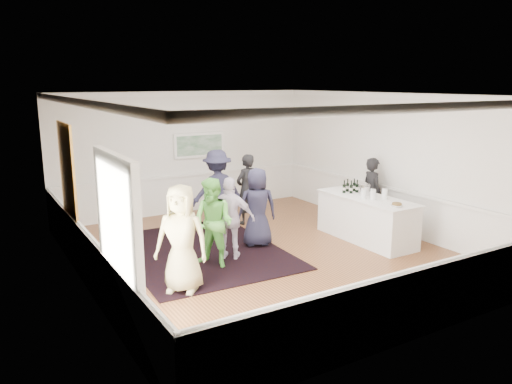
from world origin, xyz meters
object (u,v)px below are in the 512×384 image
guest_navy (257,207)px  ice_bucket (364,190)px  guest_green (213,223)px  guest_dark_b (246,189)px  serving_table (366,218)px  guest_tan (181,239)px  guest_lilac (230,219)px  guest_dark_a (217,190)px  bartender (372,193)px  nut_bowl (397,205)px

guest_navy → ice_bucket: 2.45m
guest_green → guest_dark_b: guest_dark_b is taller
serving_table → guest_tan: (-4.55, -0.48, 0.42)m
guest_lilac → guest_navy: 0.98m
serving_table → guest_navy: guest_navy is taller
guest_lilac → ice_bucket: size_ratio=6.32×
serving_table → guest_tan: size_ratio=1.32×
guest_dark_b → guest_navy: (-0.65, -1.60, -0.02)m
guest_dark_a → bartender: bearing=154.1°
guest_navy → guest_dark_b: bearing=-93.8°
guest_navy → nut_bowl: (2.16, -1.86, 0.17)m
guest_green → ice_bucket: guest_green is taller
bartender → guest_navy: (-3.04, 0.25, -0.01)m
serving_table → guest_lilac: bearing=171.4°
guest_lilac → guest_tan: bearing=71.0°
guest_navy → nut_bowl: bearing=157.6°
nut_bowl → guest_green: bearing=160.7°
guest_dark_a → guest_navy: bearing=99.6°
guest_dark_a → nut_bowl: size_ratio=8.13×
ice_bucket → guest_dark_b: bearing=125.6°
nut_bowl → guest_lilac: bearing=154.9°
guest_green → ice_bucket: bearing=57.2°
guest_dark_b → nut_bowl: 3.77m
bartender → guest_navy: 3.05m
guest_green → guest_dark_b: (1.99, 2.23, 0.01)m
nut_bowl → guest_dark_a: bearing=124.5°
bartender → serving_table: bearing=140.2°
guest_tan → guest_dark_a: 3.62m
guest_dark_b → ice_bucket: 2.88m
ice_bucket → guest_tan: bearing=-172.0°
guest_lilac → ice_bucket: bearing=-148.5°
guest_lilac → nut_bowl: (3.04, -1.42, 0.19)m
guest_green → ice_bucket: 3.67m
guest_lilac → guest_dark_a: (0.70, 1.98, 0.13)m
serving_table → guest_tan: 4.59m
guest_lilac → guest_dark_b: size_ratio=0.95×
guest_green → guest_navy: (1.34, 0.64, -0.01)m
ice_bucket → nut_bowl: 1.13m
serving_table → bartender: bearing=40.3°
bartender → guest_green: (-4.38, -0.39, 0.00)m
guest_lilac → bartender: bearing=-140.3°
nut_bowl → serving_table: bearing=84.1°
guest_tan → guest_dark_a: guest_dark_a is taller
bartender → guest_tan: 5.45m
serving_table → guest_navy: bearing=158.0°
serving_table → guest_green: (-3.60, 0.28, 0.36)m
bartender → guest_dark_b: guest_dark_b is taller
nut_bowl → bartender: bearing=61.4°
guest_tan → guest_dark_b: guest_tan is taller
guest_tan → ice_bucket: bearing=48.4°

